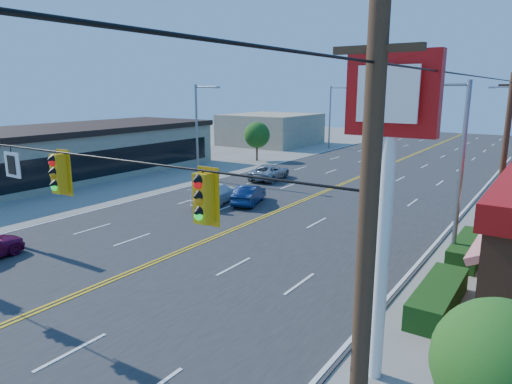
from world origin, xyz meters
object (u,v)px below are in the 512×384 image
Objects in this scene: kfc_pylon at (389,155)px; car_silver at (269,173)px; car_white at (216,194)px; car_blue at (249,195)px.

car_silver is at bearing 128.35° from kfc_pylon.
car_white is 1.00× the size of car_silver.
kfc_pylon is 1.80× the size of car_silver.
car_blue is 2.29m from car_white.
kfc_pylon is 1.79× the size of car_white.
kfc_pylon reaches higher than car_white.
car_white reaches higher than car_silver.
kfc_pylon is 27.92m from car_silver.
car_silver is (-1.36, 8.99, -0.03)m from car_white.
kfc_pylon is at bearing 116.94° from car_blue.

